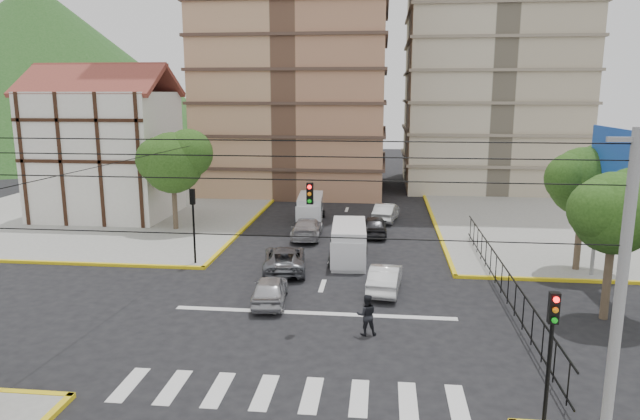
# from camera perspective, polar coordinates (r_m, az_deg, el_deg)

# --- Properties ---
(ground) EXTENTS (160.00, 160.00, 0.00)m
(ground) POSITION_cam_1_polar(r_m,az_deg,el_deg) (25.51, -0.96, -11.28)
(ground) COLOR black
(ground) RESTS_ON ground
(sidewalk_nw) EXTENTS (26.00, 26.00, 0.15)m
(sidewalk_nw) POSITION_cam_1_polar(r_m,az_deg,el_deg) (50.01, -21.22, -0.52)
(sidewalk_nw) COLOR gray
(sidewalk_nw) RESTS_ON ground
(sidewalk_ne) EXTENTS (26.00, 26.00, 0.15)m
(sidewalk_ne) POSITION_cam_1_polar(r_m,az_deg,el_deg) (47.56, 27.10, -1.62)
(sidewalk_ne) COLOR gray
(sidewalk_ne) RESTS_ON ground
(crosswalk_stripes) EXTENTS (12.00, 2.40, 0.01)m
(crosswalk_stripes) POSITION_cam_1_polar(r_m,az_deg,el_deg) (20.18, -3.22, -17.86)
(crosswalk_stripes) COLOR silver
(crosswalk_stripes) RESTS_ON ground
(stop_line) EXTENTS (13.00, 0.40, 0.01)m
(stop_line) POSITION_cam_1_polar(r_m,az_deg,el_deg) (26.61, -0.63, -10.27)
(stop_line) COLOR silver
(stop_line) RESTS_ON ground
(tudor_building) EXTENTS (10.80, 8.05, 12.23)m
(tudor_building) POSITION_cam_1_polar(r_m,az_deg,el_deg) (48.80, -20.62, 5.40)
(tudor_building) COLOR silver
(tudor_building) RESTS_ON ground
(distant_hill) EXTENTS (70.00, 70.00, 28.00)m
(distant_hill) POSITION_cam_1_polar(r_m,az_deg,el_deg) (109.94, -26.22, 12.61)
(distant_hill) COLOR #1E4D19
(distant_hill) RESTS_ON ground
(park_fence) EXTENTS (0.10, 22.50, 1.66)m
(park_fence) POSITION_cam_1_polar(r_m,az_deg,el_deg) (30.13, 17.60, -8.17)
(park_fence) COLOR black
(park_fence) RESTS_ON ground
(billboard) EXTENTS (0.36, 6.20, 8.10)m
(billboard) POSITION_cam_1_polar(r_m,az_deg,el_deg) (31.71, 27.47, 3.20)
(billboard) COLOR slate
(billboard) RESTS_ON ground
(tree_park_a) EXTENTS (4.41, 3.60, 6.83)m
(tree_park_a) POSITION_cam_1_polar(r_m,az_deg,el_deg) (27.69, 27.53, 0.07)
(tree_park_a) COLOR #473828
(tree_park_a) RESTS_ON ground
(tree_park_c) EXTENTS (4.65, 3.80, 7.25)m
(tree_park_c) POSITION_cam_1_polar(r_m,az_deg,el_deg) (34.47, 25.03, 2.88)
(tree_park_c) COLOR #473828
(tree_park_c) RESTS_ON ground
(tree_tudor) EXTENTS (5.39, 4.40, 7.43)m
(tree_tudor) POSITION_cam_1_polar(r_m,az_deg,el_deg) (42.31, -14.41, 4.88)
(tree_tudor) COLOR #473828
(tree_tudor) RESTS_ON ground
(traffic_light_se) EXTENTS (0.28, 0.22, 4.40)m
(traffic_light_se) POSITION_cam_1_polar(r_m,az_deg,el_deg) (17.61, 22.09, -12.07)
(traffic_light_se) COLOR black
(traffic_light_se) RESTS_ON ground
(traffic_light_nw) EXTENTS (0.28, 0.22, 4.40)m
(traffic_light_nw) POSITION_cam_1_polar(r_m,az_deg,el_deg) (33.62, -12.57, -0.34)
(traffic_light_nw) COLOR black
(traffic_light_nw) RESTS_ON ground
(traffic_light_hanging) EXTENTS (18.00, 9.12, 0.92)m
(traffic_light_hanging) POSITION_cam_1_polar(r_m,az_deg,el_deg) (21.85, -1.69, 1.00)
(traffic_light_hanging) COLOR black
(traffic_light_hanging) RESTS_ON ground
(utility_pole_se) EXTENTS (1.40, 0.28, 9.00)m
(utility_pole_se) POSITION_cam_1_polar(r_m,az_deg,el_deg) (16.35, 27.75, -8.18)
(utility_pole_se) COLOR slate
(utility_pole_se) RESTS_ON ground
(van_right_lane) EXTENTS (2.22, 5.10, 2.25)m
(van_right_lane) POSITION_cam_1_polar(r_m,az_deg,el_deg) (33.93, 2.88, -3.47)
(van_right_lane) COLOR silver
(van_right_lane) RESTS_ON ground
(van_left_lane) EXTENTS (2.12, 4.73, 2.08)m
(van_left_lane) POSITION_cam_1_polar(r_m,az_deg,el_deg) (44.45, -1.00, 0.07)
(van_left_lane) COLOR silver
(van_left_lane) RESTS_ON ground
(car_silver_front_left) EXTENTS (1.97, 4.10, 1.35)m
(car_silver_front_left) POSITION_cam_1_polar(r_m,az_deg,el_deg) (27.72, -5.02, -7.92)
(car_silver_front_left) COLOR #B7B7BC
(car_silver_front_left) RESTS_ON ground
(car_white_front_right) EXTENTS (1.90, 4.36, 1.40)m
(car_white_front_right) POSITION_cam_1_polar(r_m,az_deg,el_deg) (29.40, 6.53, -6.74)
(car_white_front_right) COLOR white
(car_white_front_right) RESTS_ON ground
(car_grey_mid_left) EXTENTS (3.02, 5.28, 1.39)m
(car_grey_mid_left) POSITION_cam_1_polar(r_m,az_deg,el_deg) (32.56, -3.56, -4.86)
(car_grey_mid_left) COLOR slate
(car_grey_mid_left) RESTS_ON ground
(car_silver_rear_left) EXTENTS (2.15, 4.94, 1.41)m
(car_silver_rear_left) POSITION_cam_1_polar(r_m,az_deg,el_deg) (39.67, -1.30, -1.80)
(car_silver_rear_left) COLOR #ADACB1
(car_silver_rear_left) RESTS_ON ground
(car_darkgrey_mid_right) EXTENTS (1.78, 4.23, 1.43)m
(car_darkgrey_mid_right) POSITION_cam_1_polar(r_m,az_deg,el_deg) (40.52, 5.49, -1.56)
(car_darkgrey_mid_right) COLOR #252527
(car_darkgrey_mid_right) RESTS_ON ground
(car_white_rear_right) EXTENTS (2.22, 4.54, 1.43)m
(car_white_rear_right) POSITION_cam_1_polar(r_m,az_deg,el_deg) (45.17, 6.62, -0.21)
(car_white_rear_right) COLOR white
(car_white_rear_right) RESTS_ON ground
(pedestrian_crosswalk) EXTENTS (0.94, 0.78, 1.76)m
(pedestrian_crosswalk) POSITION_cam_1_polar(r_m,az_deg,el_deg) (24.17, 4.67, -10.40)
(pedestrian_crosswalk) COLOR black
(pedestrian_crosswalk) RESTS_ON ground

